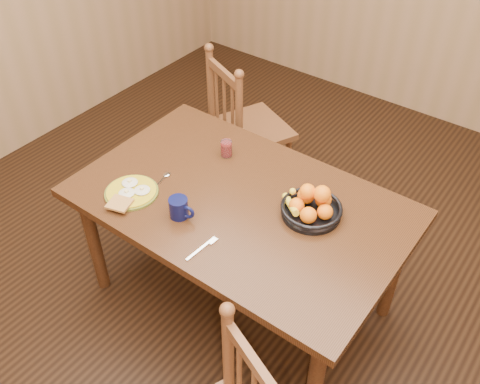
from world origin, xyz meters
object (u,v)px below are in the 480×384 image
Objects in this scene: coffee_mug at (179,208)px; fruit_bowl at (311,206)px; dining_table at (240,213)px; chair_far at (246,128)px; breakfast_plate at (131,192)px.

coffee_mug is 0.46× the size of fruit_bowl.
dining_table is 1.58× the size of chair_far.
breakfast_plate is 0.88m from fruit_bowl.
dining_table is at bearing -160.08° from fruit_bowl.
chair_far is 1.18m from fruit_bowl.
dining_table is 0.54m from breakfast_plate.
fruit_bowl is at bearing 27.47° from breakfast_plate.
breakfast_plate is 1.03× the size of fruit_bowl.
chair_far is at bearing 124.58° from dining_table.
dining_table is 0.33m from coffee_mug.
chair_far reaches higher than fruit_bowl.
coffee_mug is at bearing -121.10° from dining_table.
fruit_bowl is at bearing 19.92° from dining_table.
dining_table is 1.01m from chair_far.
chair_far is (-0.57, 0.82, -0.17)m from dining_table.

